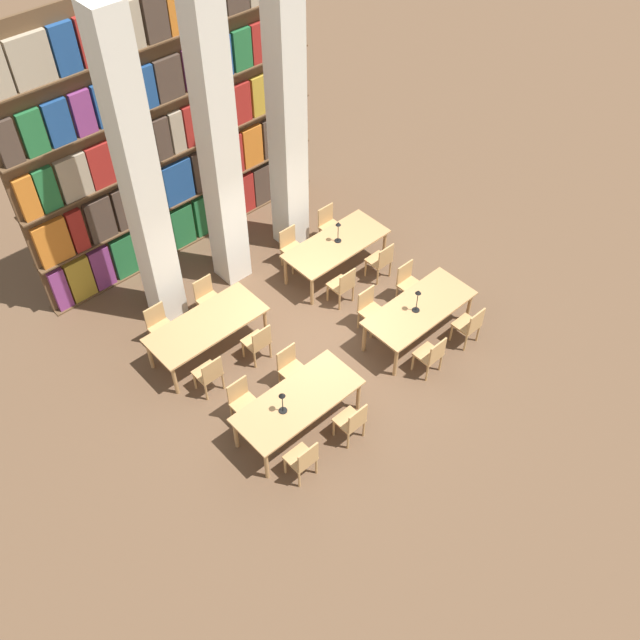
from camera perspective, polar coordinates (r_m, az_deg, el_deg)
ground_plane at (r=13.33m, az=-0.35°, el=-1.68°), size 40.00×40.00×0.00m
bookshelf_bank at (r=14.16m, az=-11.57°, el=14.41°), size 6.52×0.35×5.50m
pillar_left at (r=12.26m, az=-14.17°, el=10.57°), size 0.55×0.55×6.00m
pillar_center at (r=12.90m, az=-8.18°, el=13.56°), size 0.55×0.55×6.00m
pillar_right at (r=13.69m, az=-2.69°, el=16.11°), size 0.55×0.55×6.00m
reading_table_0 at (r=11.60m, az=-1.77°, el=-6.62°), size 2.17×0.94×0.74m
chair_0 at (r=11.23m, az=-1.36°, el=-11.07°), size 0.42×0.40×0.87m
chair_1 at (r=11.93m, az=-6.20°, el=-6.45°), size 0.42×0.40×0.87m
chair_2 at (r=11.63m, az=2.58°, el=-8.09°), size 0.42×0.40×0.87m
chair_3 at (r=12.31m, az=-2.34°, el=-3.83°), size 0.42×0.40×0.87m
desk_lamp_0 at (r=11.18m, az=-3.04°, el=-6.35°), size 0.14×0.14×0.46m
reading_table_1 at (r=13.07m, az=7.96°, el=0.80°), size 2.17×0.94×0.74m
chair_4 at (r=12.64m, az=8.88°, el=-2.75°), size 0.42×0.40×0.87m
chair_5 at (r=13.27m, az=4.01°, el=0.90°), size 0.42×0.40×0.87m
chair_6 at (r=13.24m, az=11.87°, el=-0.40°), size 0.42×0.40×0.87m
chair_7 at (r=13.85m, az=7.08°, el=3.00°), size 0.42×0.40×0.87m
desk_lamp_1 at (r=12.72m, az=7.82°, el=1.83°), size 0.14×0.14×0.50m
reading_table_2 at (r=12.83m, az=-9.05°, el=-0.51°), size 2.17×0.94×0.74m
chair_8 at (r=12.37m, az=-8.84°, el=-4.24°), size 0.42×0.40×0.87m
chair_9 at (r=13.27m, az=-12.69°, el=-0.43°), size 0.42×0.40×0.87m
chair_10 at (r=12.73m, az=-4.98°, el=-1.75°), size 0.42×0.40×0.87m
chair_11 at (r=13.62m, az=-8.97°, el=1.80°), size 0.42×0.40×0.87m
reading_table_3 at (r=14.24m, az=1.30°, el=5.96°), size 2.17×0.94×0.74m
chair_12 at (r=13.70m, az=1.84°, el=2.82°), size 0.42×0.40×0.87m
chair_13 at (r=14.53m, az=-2.30°, el=5.88°), size 0.42×0.40×0.87m
chair_14 at (r=14.26m, az=4.90°, el=4.78°), size 0.42×0.40×0.87m
chair_15 at (r=15.06m, az=0.75°, el=7.65°), size 0.42×0.40×0.87m
desk_lamp_2 at (r=14.03m, az=1.46°, el=7.33°), size 0.14×0.14×0.48m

